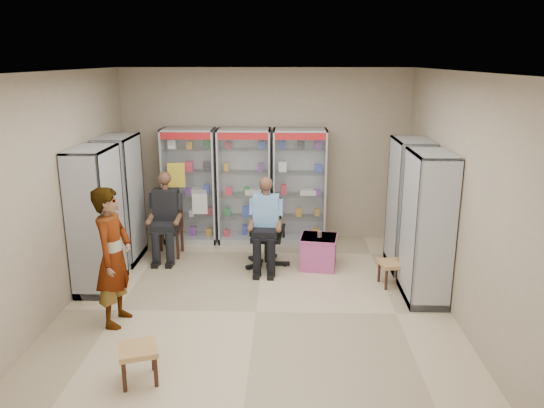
{
  "coord_description": "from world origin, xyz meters",
  "views": [
    {
      "loc": [
        0.39,
        -6.18,
        3.15
      ],
      "look_at": [
        0.19,
        0.7,
        1.25
      ],
      "focal_mm": 35.0,
      "sensor_mm": 36.0,
      "label": 1
    }
  ],
  "objects_px": {
    "cabinet_back_mid": "(245,186)",
    "cabinet_left_near": "(97,220)",
    "cabinet_left_far": "(121,199)",
    "woven_stool_a": "(392,273)",
    "cabinet_back_left": "(190,186)",
    "pink_trunk": "(318,252)",
    "office_chair": "(266,233)",
    "seated_shopkeeper": "(266,226)",
    "wooden_chair": "(168,228)",
    "standing_man": "(113,257)",
    "woven_stool_b": "(139,364)",
    "cabinet_right_far": "(408,205)",
    "cabinet_right_near": "(427,227)",
    "cabinet_back_right": "(299,187)"
  },
  "relations": [
    {
      "from": "cabinet_back_mid",
      "to": "cabinet_left_near",
      "type": "xyz_separation_m",
      "value": [
        -1.88,
        -2.03,
        0.0
      ]
    },
    {
      "from": "cabinet_left_far",
      "to": "woven_stool_a",
      "type": "xyz_separation_m",
      "value": [
        4.13,
        -0.9,
        -0.82
      ]
    },
    {
      "from": "cabinet_back_left",
      "to": "pink_trunk",
      "type": "xyz_separation_m",
      "value": [
        2.18,
        -1.19,
        -0.75
      ]
    },
    {
      "from": "cabinet_back_mid",
      "to": "office_chair",
      "type": "distance_m",
      "value": 1.31
    },
    {
      "from": "cabinet_left_near",
      "to": "seated_shopkeeper",
      "type": "distance_m",
      "value": 2.47
    },
    {
      "from": "wooden_chair",
      "to": "standing_man",
      "type": "height_order",
      "value": "standing_man"
    },
    {
      "from": "cabinet_left_far",
      "to": "standing_man",
      "type": "height_order",
      "value": "cabinet_left_far"
    },
    {
      "from": "cabinet_left_near",
      "to": "wooden_chair",
      "type": "relative_size",
      "value": 2.13
    },
    {
      "from": "cabinet_back_mid",
      "to": "office_chair",
      "type": "height_order",
      "value": "cabinet_back_mid"
    },
    {
      "from": "office_chair",
      "to": "woven_stool_a",
      "type": "relative_size",
      "value": 3.0
    },
    {
      "from": "woven_stool_b",
      "to": "standing_man",
      "type": "xyz_separation_m",
      "value": [
        -0.6,
        1.22,
        0.67
      ]
    },
    {
      "from": "seated_shopkeeper",
      "to": "pink_trunk",
      "type": "xyz_separation_m",
      "value": [
        0.81,
        0.01,
        -0.42
      ]
    },
    {
      "from": "cabinet_left_near",
      "to": "office_chair",
      "type": "bearing_deg",
      "value": 110.97
    },
    {
      "from": "seated_shopkeeper",
      "to": "woven_stool_a",
      "type": "height_order",
      "value": "seated_shopkeeper"
    },
    {
      "from": "cabinet_right_far",
      "to": "pink_trunk",
      "type": "relative_size",
      "value": 3.82
    },
    {
      "from": "cabinet_left_far",
      "to": "standing_man",
      "type": "xyz_separation_m",
      "value": [
        0.55,
        -2.11,
        -0.14
      ]
    },
    {
      "from": "pink_trunk",
      "to": "standing_man",
      "type": "xyz_separation_m",
      "value": [
        -2.56,
        -1.85,
        0.61
      ]
    },
    {
      "from": "cabinet_right_far",
      "to": "standing_man",
      "type": "xyz_separation_m",
      "value": [
        -3.91,
        -1.91,
        -0.14
      ]
    },
    {
      "from": "cabinet_left_near",
      "to": "standing_man",
      "type": "xyz_separation_m",
      "value": [
        0.55,
        -1.01,
        -0.14
      ]
    },
    {
      "from": "cabinet_right_far",
      "to": "wooden_chair",
      "type": "bearing_deg",
      "value": 83.96
    },
    {
      "from": "cabinet_back_mid",
      "to": "standing_man",
      "type": "relative_size",
      "value": 1.17
    },
    {
      "from": "seated_shopkeeper",
      "to": "cabinet_back_left",
      "type": "bearing_deg",
      "value": 142.04
    },
    {
      "from": "wooden_chair",
      "to": "cabinet_back_mid",
      "type": "bearing_deg",
      "value": 31.31
    },
    {
      "from": "cabinet_back_left",
      "to": "cabinet_left_near",
      "type": "bearing_deg",
      "value": -114.61
    },
    {
      "from": "cabinet_left_far",
      "to": "cabinet_left_near",
      "type": "relative_size",
      "value": 1.0
    },
    {
      "from": "cabinet_left_near",
      "to": "wooden_chair",
      "type": "xyz_separation_m",
      "value": [
        0.68,
        1.3,
        -0.53
      ]
    },
    {
      "from": "cabinet_back_mid",
      "to": "woven_stool_b",
      "type": "height_order",
      "value": "cabinet_back_mid"
    },
    {
      "from": "pink_trunk",
      "to": "seated_shopkeeper",
      "type": "bearing_deg",
      "value": -179.64
    },
    {
      "from": "office_chair",
      "to": "pink_trunk",
      "type": "relative_size",
      "value": 2.02
    },
    {
      "from": "cabinet_right_near",
      "to": "pink_trunk",
      "type": "bearing_deg",
      "value": 52.39
    },
    {
      "from": "cabinet_right_near",
      "to": "cabinet_left_far",
      "type": "bearing_deg",
      "value": 73.75
    },
    {
      "from": "cabinet_right_near",
      "to": "cabinet_left_near",
      "type": "bearing_deg",
      "value": 87.43
    },
    {
      "from": "cabinet_back_left",
      "to": "cabinet_left_far",
      "type": "relative_size",
      "value": 1.0
    },
    {
      "from": "cabinet_right_far",
      "to": "cabinet_right_near",
      "type": "distance_m",
      "value": 1.1
    },
    {
      "from": "wooden_chair",
      "to": "cabinet_left_near",
      "type": "bearing_deg",
      "value": -117.61
    },
    {
      "from": "cabinet_right_near",
      "to": "standing_man",
      "type": "height_order",
      "value": "cabinet_right_near"
    },
    {
      "from": "cabinet_back_right",
      "to": "cabinet_left_near",
      "type": "relative_size",
      "value": 1.0
    },
    {
      "from": "cabinet_left_near",
      "to": "cabinet_right_near",
      "type": "bearing_deg",
      "value": 87.43
    },
    {
      "from": "woven_stool_a",
      "to": "cabinet_right_far",
      "type": "bearing_deg",
      "value": 64.79
    },
    {
      "from": "cabinet_back_left",
      "to": "wooden_chair",
      "type": "bearing_deg",
      "value": -108.9
    },
    {
      "from": "wooden_chair",
      "to": "woven_stool_b",
      "type": "height_order",
      "value": "wooden_chair"
    },
    {
      "from": "office_chair",
      "to": "standing_man",
      "type": "relative_size",
      "value": 0.62
    },
    {
      "from": "wooden_chair",
      "to": "woven_stool_a",
      "type": "bearing_deg",
      "value": -17.7
    },
    {
      "from": "cabinet_back_mid",
      "to": "standing_man",
      "type": "height_order",
      "value": "cabinet_back_mid"
    },
    {
      "from": "woven_stool_a",
      "to": "woven_stool_b",
      "type": "distance_m",
      "value": 3.85
    },
    {
      "from": "cabinet_back_right",
      "to": "seated_shopkeeper",
      "type": "height_order",
      "value": "cabinet_back_right"
    },
    {
      "from": "seated_shopkeeper",
      "to": "cabinet_back_mid",
      "type": "bearing_deg",
      "value": 112.61
    },
    {
      "from": "cabinet_left_near",
      "to": "wooden_chair",
      "type": "height_order",
      "value": "cabinet_left_near"
    },
    {
      "from": "cabinet_left_far",
      "to": "seated_shopkeeper",
      "type": "xyz_separation_m",
      "value": [
        2.3,
        -0.27,
        -0.33
      ]
    },
    {
      "from": "cabinet_back_mid",
      "to": "seated_shopkeeper",
      "type": "bearing_deg",
      "value": -70.47
    }
  ]
}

